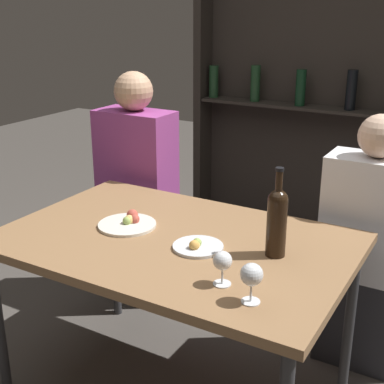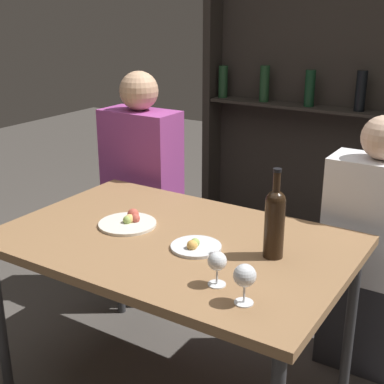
% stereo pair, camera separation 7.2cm
% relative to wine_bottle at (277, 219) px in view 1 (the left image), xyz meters
% --- Properties ---
extents(dining_table, '(1.36, 0.89, 0.74)m').
position_rel_wine_bottle_xyz_m(dining_table, '(-0.40, -0.05, -0.20)').
color(dining_table, olive).
rests_on(dining_table, ground_plane).
extents(wine_rack_wall, '(1.90, 0.21, 2.20)m').
position_rel_wine_bottle_xyz_m(wine_rack_wall, '(-0.40, 1.87, 0.23)').
color(wine_rack_wall, '#28231E').
rests_on(wine_rack_wall, ground_plane).
extents(wine_bottle, '(0.07, 0.07, 0.33)m').
position_rel_wine_bottle_xyz_m(wine_bottle, '(0.00, 0.00, 0.00)').
color(wine_bottle, black).
rests_on(wine_bottle, dining_table).
extents(wine_glass_0, '(0.06, 0.06, 0.12)m').
position_rel_wine_bottle_xyz_m(wine_glass_0, '(-0.07, -0.29, -0.06)').
color(wine_glass_0, silver).
rests_on(wine_glass_0, dining_table).
extents(wine_glass_1, '(0.07, 0.07, 0.13)m').
position_rel_wine_bottle_xyz_m(wine_glass_1, '(0.06, -0.34, -0.05)').
color(wine_glass_1, silver).
rests_on(wine_glass_1, dining_table).
extents(food_plate_0, '(0.24, 0.24, 0.05)m').
position_rel_wine_bottle_xyz_m(food_plate_0, '(-0.63, -0.04, -0.13)').
color(food_plate_0, silver).
rests_on(food_plate_0, dining_table).
extents(food_plate_1, '(0.19, 0.19, 0.04)m').
position_rel_wine_bottle_xyz_m(food_plate_1, '(-0.27, -0.09, -0.13)').
color(food_plate_1, silver).
rests_on(food_plate_1, dining_table).
extents(seated_person_left, '(0.42, 0.22, 1.28)m').
position_rel_wine_bottle_xyz_m(seated_person_left, '(-1.04, 0.59, -0.28)').
color(seated_person_left, '#26262B').
rests_on(seated_person_left, ground_plane).
extents(seated_person_right, '(0.40, 0.22, 1.18)m').
position_rel_wine_bottle_xyz_m(seated_person_right, '(0.21, 0.59, -0.33)').
color(seated_person_right, '#26262B').
rests_on(seated_person_right, ground_plane).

